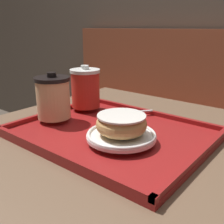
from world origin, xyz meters
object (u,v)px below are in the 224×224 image
coffee_cup_front (53,97)px  coffee_cup_rear (85,88)px  donut_chocolate_glazed (121,124)px  spoon (117,113)px

coffee_cup_front → coffee_cup_rear: bearing=92.3°
coffee_cup_rear → donut_chocolate_glazed: bearing=-28.2°
donut_chocolate_glazed → coffee_cup_front: bearing=-179.2°
coffee_cup_front → donut_chocolate_glazed: size_ratio=1.10×
coffee_cup_rear → donut_chocolate_glazed: 0.27m
donut_chocolate_glazed → coffee_cup_rear: bearing=151.8°
spoon → donut_chocolate_glazed: bearing=78.7°
coffee_cup_front → coffee_cup_rear: 0.13m
spoon → coffee_cup_rear: bearing=-52.1°
coffee_cup_rear → donut_chocolate_glazed: size_ratio=1.13×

